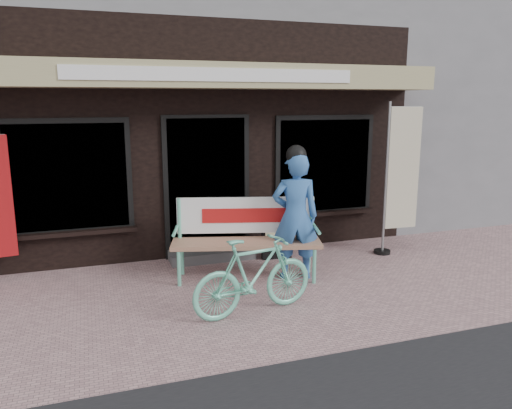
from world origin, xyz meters
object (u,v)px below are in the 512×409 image
object	(u,v)px
bicycle	(254,276)
nobori_cream	(400,177)
bench	(246,231)
person	(295,214)
menu_stand	(277,228)

from	to	relation	value
bicycle	nobori_cream	size ratio (longest dim) A/B	0.63
bicycle	bench	bearing A→B (deg)	-23.70
person	bicycle	xyz separation A→B (m)	(-0.91, -0.96, -0.45)
person	bench	bearing A→B (deg)	172.98
bicycle	nobori_cream	xyz separation A→B (m)	(2.92, 1.49, 0.78)
bench	person	world-z (taller)	person
bicycle	menu_stand	world-z (taller)	menu_stand
bench	nobori_cream	world-z (taller)	nobori_cream
nobori_cream	bicycle	bearing A→B (deg)	-149.63
bench	nobori_cream	distance (m)	2.71
bicycle	nobori_cream	world-z (taller)	nobori_cream
person	menu_stand	world-z (taller)	person
nobori_cream	menu_stand	size ratio (longest dim) A/B	2.55
bicycle	menu_stand	size ratio (longest dim) A/B	1.61
bench	nobori_cream	size ratio (longest dim) A/B	0.87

